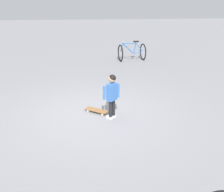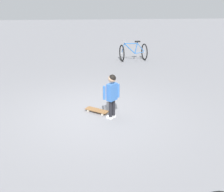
% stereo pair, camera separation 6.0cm
% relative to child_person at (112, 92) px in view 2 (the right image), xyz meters
% --- Properties ---
extents(ground_plane, '(50.00, 50.00, 0.00)m').
position_rel_child_person_xyz_m(ground_plane, '(0.27, 0.43, -0.66)').
color(ground_plane, gray).
extents(child_person, '(0.28, 0.39, 1.06)m').
position_rel_child_person_xyz_m(child_person, '(0.00, 0.00, 0.00)').
color(child_person, black).
rests_on(child_person, ground).
extents(skateboard, '(0.50, 0.60, 0.07)m').
position_rel_child_person_xyz_m(skateboard, '(0.33, 0.35, -0.60)').
color(skateboard, olive).
rests_on(skateboard, ground).
extents(bicycle_mid, '(0.88, 1.17, 0.85)m').
position_rel_child_person_xyz_m(bicycle_mid, '(5.67, -1.37, -0.28)').
color(bicycle_mid, black).
rests_on(bicycle_mid, ground).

